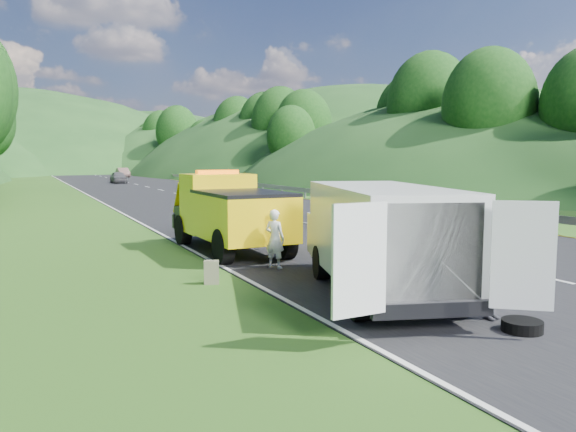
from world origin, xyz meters
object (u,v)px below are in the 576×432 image
woman (275,269)px  spare_tire (522,332)px  suitcase (211,272)px  passing_suv (377,228)px  white_van (380,234)px  worker (493,320)px  tow_truck (229,212)px  child (338,276)px

woman → spare_tire: (1.56, -7.02, 0.00)m
suitcase → passing_suv: size_ratio=0.10×
white_van → spare_tire: 3.68m
worker → spare_tire: worker is taller
white_van → passing_suv: size_ratio=1.29×
white_van → woman: white_van is taller
suitcase → passing_suv: (9.79, 7.22, -0.29)m
tow_truck → woman: bearing=-88.3°
white_van → spare_tire: (0.68, -3.35, -1.37)m
suitcase → worker: bearing=-53.7°
passing_suv → woman: bearing=-147.2°
worker → passing_suv: bearing=51.7°
child → white_van: bearing=-80.7°
white_van → worker: size_ratio=4.70×
white_van → woman: size_ratio=4.55×
suitcase → child: bearing=-10.2°
worker → white_van: bearing=94.1°
passing_suv → white_van: bearing=-130.5°
child → spare_tire: size_ratio=1.38×
child → suitcase: (-3.19, 0.58, 0.29)m
tow_truck → white_van: 7.04m
tow_truck → worker: tow_truck is taller
child → worker: 4.66m
worker → spare_tire: 0.77m
tow_truck → white_van: size_ratio=0.83×
tow_truck → worker: (1.79, -9.54, -1.28)m
white_van → worker: white_van is taller
child → spare_tire: bearing=-71.0°
woman → tow_truck: bearing=-29.7°
woman → suitcase: size_ratio=2.82×
woman → passing_suv: size_ratio=0.28×
white_van → woman: bearing=121.3°
worker → spare_tire: (-0.10, -0.77, 0.00)m
spare_tire → passing_suv: (6.07, 13.18, 0.00)m
white_van → spare_tire: bearing=-60.8°
woman → passing_suv: (7.63, 6.16, 0.00)m
worker → passing_suv: 13.77m
tow_truck → suitcase: size_ratio=10.65×
suitcase → passing_suv: bearing=36.4°
woman → white_van: bearing=161.7°
white_van → child: 2.46m
passing_suv → suitcase: bearing=-149.7°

